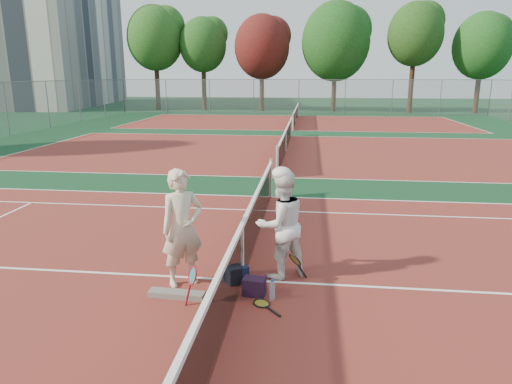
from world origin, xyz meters
The scene contains 24 objects.
ground centered at (0.00, 0.00, 0.00)m, with size 130.00×130.00×0.00m, color #0E331B.
court_main centered at (0.00, 0.00, 0.00)m, with size 23.77×10.97×0.01m, color maroon.
court_far_a centered at (0.00, 13.50, 0.00)m, with size 23.77×10.97×0.01m, color maroon.
court_far_b centered at (0.00, 27.00, 0.00)m, with size 23.77×10.97×0.01m, color maroon.
net_main centered at (0.00, 0.00, 0.51)m, with size 0.10×10.98×1.02m, color black, non-canonical shape.
net_far_a centered at (0.00, 13.50, 0.51)m, with size 0.10×10.98×1.02m, color black, non-canonical shape.
net_far_b centered at (0.00, 27.00, 0.51)m, with size 0.10×10.98×1.02m, color black, non-canonical shape.
fence_back centered at (0.00, 34.00, 1.50)m, with size 32.00×0.06×3.00m, color slate, non-canonical shape.
apartment_block centered at (-28.00, 44.00, 7.50)m, with size 10.00×22.00×15.00m, color beige.
player_a centered at (-0.95, -0.21, 0.97)m, with size 0.71×0.46×1.94m, color beige.
player_b centered at (0.62, 0.27, 0.93)m, with size 0.90×0.70×1.85m, color white.
racket_red centered at (-0.63, -0.88, 0.29)m, with size 0.19×0.27×0.58m, color maroon, non-canonical shape.
racket_black_held centered at (0.87, 0.05, 0.26)m, with size 0.36×0.27×0.51m, color black, non-canonical shape.
racket_spare centered at (0.41, -0.79, 0.01)m, with size 0.60×0.27×0.03m, color black, non-canonical shape.
sports_bag_navy centered at (-0.09, -0.07, 0.14)m, with size 0.36×0.24×0.28m, color black.
sports_bag_purple centered at (0.26, -0.49, 0.14)m, with size 0.35×0.24×0.28m, color black.
net_cover_canvas centered at (-0.94, -0.71, 0.05)m, with size 0.89×0.21×0.09m, color #65605C.
water_bottle centered at (0.55, -0.62, 0.15)m, with size 0.09×0.09×0.30m, color #AFC1DE.
tree_back_0 centered at (-13.99, 37.60, 6.79)m, with size 5.33×5.33×9.88m.
tree_back_1 centered at (-9.41, 38.06, 6.17)m, with size 4.51×4.51×8.80m.
tree_back_maroon centered at (-3.68, 37.92, 5.94)m, with size 5.22×5.22×8.96m.
tree_back_3 centered at (3.20, 37.65, 6.36)m, with size 6.26×6.26×9.97m.
tree_back_4 centered at (10.11, 36.96, 6.85)m, with size 4.84×4.84×9.67m.
tree_back_5 centered at (15.97, 37.14, 5.85)m, with size 5.05×5.05×8.78m.
Camera 1 is at (1.06, -7.01, 3.36)m, focal length 32.00 mm.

